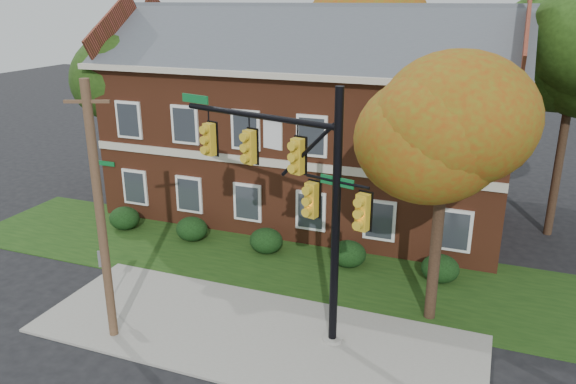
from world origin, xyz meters
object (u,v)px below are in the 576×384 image
(apartment_building, at_px, (309,111))
(hedge_right, at_px, (348,254))
(hedge_far_left, at_px, (124,218))
(sign_post, at_px, (104,269))
(tree_far_rear, at_px, (378,20))
(hedge_far_right, at_px, (440,268))
(tree_near_right, at_px, (455,120))
(tree_left_rear, at_px, (118,68))
(hedge_center, at_px, (266,241))
(utility_pole, at_px, (100,216))
(traffic_signal, at_px, (296,184))
(hedge_left, at_px, (192,229))

(apartment_building, xyz_separation_m, hedge_right, (3.50, -5.25, -4.46))
(hedge_far_left, relative_size, sign_post, 0.67)
(hedge_right, relative_size, tree_far_rear, 0.12)
(apartment_building, bearing_deg, tree_far_rear, 80.29)
(hedge_far_right, distance_m, tree_far_rear, 16.51)
(tree_near_right, xyz_separation_m, tree_left_rear, (-16.95, 6.97, 0.01))
(hedge_center, relative_size, tree_left_rear, 0.16)
(hedge_far_left, xyz_separation_m, hedge_center, (7.00, 0.00, 0.00))
(hedge_far_left, height_order, tree_left_rear, tree_left_rear)
(hedge_right, distance_m, hedge_far_right, 3.50)
(apartment_building, relative_size, utility_pole, 2.36)
(tree_far_rear, bearing_deg, hedge_far_right, -66.63)
(traffic_signal, bearing_deg, hedge_left, 158.74)
(tree_left_rear, relative_size, utility_pole, 1.11)
(hedge_center, bearing_deg, sign_post, -119.61)
(apartment_building, height_order, tree_left_rear, apartment_building)
(hedge_far_right, xyz_separation_m, utility_pole, (-9.05, -7.31, 3.52))
(hedge_center, bearing_deg, apartment_building, 90.00)
(hedge_left, distance_m, traffic_signal, 9.22)
(traffic_signal, bearing_deg, hedge_far_left, 169.47)
(hedge_far_left, relative_size, hedge_far_right, 1.00)
(sign_post, bearing_deg, tree_far_rear, 51.79)
(hedge_far_right, bearing_deg, hedge_left, 180.00)
(hedge_left, bearing_deg, tree_far_rear, 69.71)
(apartment_building, xyz_separation_m, traffic_signal, (3.06, -10.09, -0.14))
(tree_near_right, relative_size, utility_pole, 1.08)
(apartment_building, xyz_separation_m, tree_far_rear, (1.34, 7.84, 3.86))
(traffic_signal, distance_m, utility_pole, 5.73)
(hedge_center, height_order, sign_post, sign_post)
(hedge_far_left, height_order, tree_near_right, tree_near_right)
(hedge_left, distance_m, tree_far_rear, 16.25)
(hedge_right, distance_m, traffic_signal, 6.50)
(apartment_building, xyz_separation_m, hedge_center, (0.00, -5.25, -4.46))
(hedge_far_right, bearing_deg, sign_post, -150.28)
(hedge_right, bearing_deg, sign_post, -139.23)
(hedge_center, distance_m, utility_pole, 8.37)
(hedge_left, distance_m, tree_near_right, 12.68)
(hedge_far_left, distance_m, sign_post, 7.00)
(hedge_center, xyz_separation_m, traffic_signal, (3.06, -4.83, 4.32))
(hedge_far_left, height_order, hedge_far_right, same)
(hedge_far_right, distance_m, utility_pole, 12.15)
(utility_pole, bearing_deg, hedge_center, 52.81)
(hedge_center, distance_m, tree_left_rear, 12.23)
(tree_left_rear, height_order, traffic_signal, tree_left_rear)
(traffic_signal, bearing_deg, utility_pole, -138.98)
(tree_far_rear, relative_size, traffic_signal, 1.47)
(hedge_center, distance_m, tree_far_rear, 15.57)
(tree_near_right, xyz_separation_m, sign_post, (-10.59, -3.08, -5.25))
(hedge_far_left, distance_m, utility_pole, 9.50)
(tree_far_rear, relative_size, utility_pole, 1.45)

